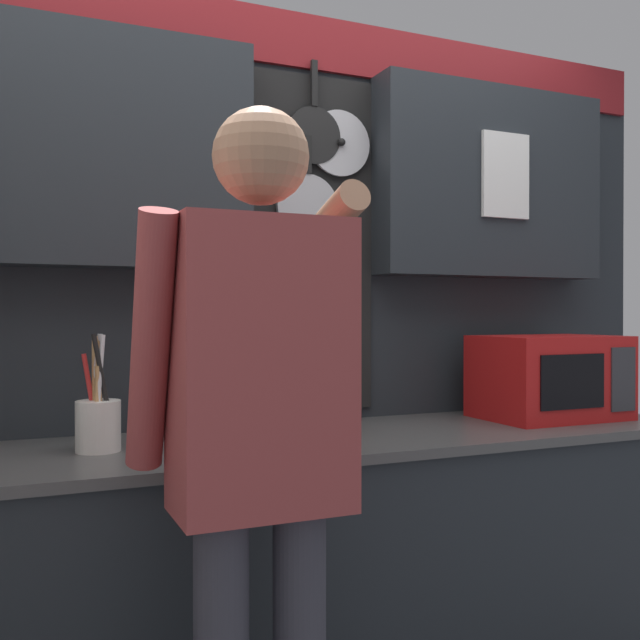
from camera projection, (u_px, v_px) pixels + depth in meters
base_cabinet_counter at (347, 574)px, 2.29m from camera, size 2.46×0.65×0.90m
back_wall_unit at (313, 262)px, 2.54m from camera, size 3.03×0.22×2.35m
microwave at (549, 377)px, 2.64m from camera, size 0.51×0.36×0.31m
knife_block at (316, 406)px, 2.26m from camera, size 0.13×0.16×0.26m
utensil_crock at (98, 421)px, 2.00m from camera, size 0.12×0.12×0.33m
person at (259, 425)px, 1.57m from camera, size 0.54×0.66×1.73m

